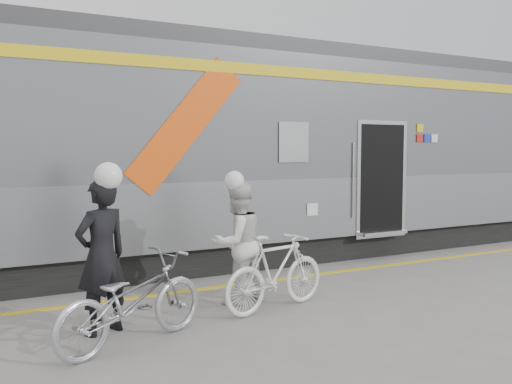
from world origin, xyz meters
TOP-DOWN VIEW (x-y plane):
  - ground at (0.00, 0.00)m, footprint 90.00×90.00m
  - train at (1.63, 4.19)m, footprint 24.00×3.17m
  - safety_strip at (0.00, 2.15)m, footprint 24.00×0.12m
  - man at (-1.88, 0.85)m, footprint 0.77×0.65m
  - bicycle_left at (-1.68, 0.30)m, footprint 2.00×1.32m
  - woman at (0.04, 1.26)m, footprint 0.94×0.80m
  - bicycle_right at (0.34, 0.71)m, footprint 1.76×0.84m
  - helmet_man at (-1.88, 0.85)m, footprint 0.31×0.31m
  - helmet_woman at (0.04, 1.26)m, footprint 0.27×0.27m

SIDE VIEW (x-z plane):
  - ground at x=0.00m, z-range 0.00..0.00m
  - safety_strip at x=0.00m, z-range 0.00..0.01m
  - bicycle_left at x=-1.68m, z-range 0.00..0.99m
  - bicycle_right at x=0.34m, z-range 0.00..1.02m
  - woman at x=0.04m, z-range 0.00..1.68m
  - man at x=-1.88m, z-range 0.00..1.80m
  - helmet_woman at x=0.04m, z-range 1.68..1.95m
  - helmet_man at x=-1.88m, z-range 1.80..2.12m
  - train at x=1.63m, z-range 0.00..4.10m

